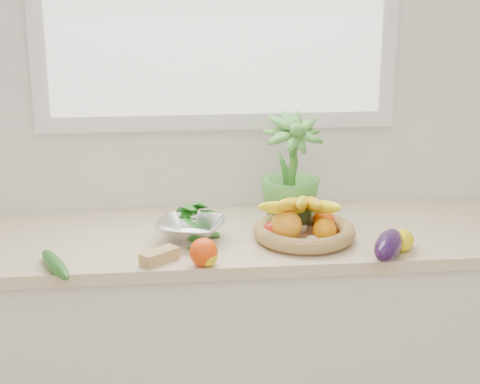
{
  "coord_description": "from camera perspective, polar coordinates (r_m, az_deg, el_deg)",
  "views": [
    {
      "loc": [
        -0.2,
        -0.39,
        1.75
      ],
      "look_at": [
        0.05,
        1.93,
        1.05
      ],
      "focal_mm": 55.0,
      "sensor_mm": 36.0,
      "label": 1
    }
  ],
  "objects": [
    {
      "name": "garlic_a",
      "position": [
        2.41,
        3.41,
        -3.42
      ],
      "size": [
        0.06,
        0.06,
        0.05
      ],
      "primitive_type": "ellipsoid",
      "rotation": [
        0.0,
        0.0,
        0.06
      ],
      "color": "white",
      "rests_on": "countertop"
    },
    {
      "name": "apple",
      "position": [
        2.41,
        2.57,
        -3.12
      ],
      "size": [
        0.08,
        0.08,
        0.07
      ],
      "primitive_type": "sphere",
      "rotation": [
        0.0,
        0.0,
        -0.11
      ],
      "color": "#B31C0E",
      "rests_on": "countertop"
    },
    {
      "name": "potted_herb",
      "position": [
        2.52,
        3.96,
        1.8
      ],
      "size": [
        0.24,
        0.24,
        0.38
      ],
      "primitive_type": "imported",
      "rotation": [
        0.0,
        0.0,
        0.17
      ],
      "color": "#468C33",
      "rests_on": "countertop"
    },
    {
      "name": "lemon_b",
      "position": [
        2.39,
        12.51,
        -3.69
      ],
      "size": [
        0.11,
        0.11,
        0.07
      ],
      "primitive_type": "ellipsoid",
      "rotation": [
        0.0,
        0.0,
        -0.62
      ],
      "color": "yellow",
      "rests_on": "countertop"
    },
    {
      "name": "garlic_c",
      "position": [
        2.37,
        5.59,
        -3.88
      ],
      "size": [
        0.06,
        0.06,
        0.04
      ],
      "primitive_type": "ellipsoid",
      "rotation": [
        0.0,
        0.0,
        -0.22
      ],
      "color": "silver",
      "rests_on": "countertop"
    },
    {
      "name": "lemon_a",
      "position": [
        2.22,
        -2.53,
        -4.93
      ],
      "size": [
        0.07,
        0.09,
        0.06
      ],
      "primitive_type": "ellipsoid",
      "rotation": [
        0.0,
        0.0,
        -0.09
      ],
      "color": "yellow",
      "rests_on": "countertop"
    },
    {
      "name": "cucumber",
      "position": [
        2.25,
        -14.15,
        -5.47
      ],
      "size": [
        0.14,
        0.24,
        0.04
      ],
      "primitive_type": "ellipsoid",
      "rotation": [
        0.0,
        0.0,
        0.41
      ],
      "color": "#1F5B1A",
      "rests_on": "countertop"
    },
    {
      "name": "counter_cabinet",
      "position": [
        2.7,
        -1.13,
        -12.61
      ],
      "size": [
        2.2,
        0.58,
        0.86
      ],
      "primitive_type": "cube",
      "color": "silver",
      "rests_on": "ground"
    },
    {
      "name": "garlic_b",
      "position": [
        2.49,
        4.62,
        -2.75
      ],
      "size": [
        0.06,
        0.06,
        0.05
      ],
      "primitive_type": "ellipsoid",
      "rotation": [
        0.0,
        0.0,
        -0.11
      ],
      "color": "white",
      "rests_on": "countertop"
    },
    {
      "name": "lemon_c",
      "position": [
        2.43,
        12.55,
        -3.56
      ],
      "size": [
        0.09,
        0.09,
        0.06
      ],
      "primitive_type": "ellipsoid",
      "rotation": [
        0.0,
        0.0,
        1.03
      ],
      "color": "yellow",
      "rests_on": "countertop"
    },
    {
      "name": "colander_with_spinach",
      "position": [
        2.42,
        -3.84,
        -2.49
      ],
      "size": [
        0.28,
        0.28,
        0.12
      ],
      "color": "silver",
      "rests_on": "countertop"
    },
    {
      "name": "fruit_basket",
      "position": [
        2.43,
        4.94,
        -2.6
      ],
      "size": [
        0.42,
        0.42,
        0.18
      ],
      "color": "#B1764E",
      "rests_on": "countertop"
    },
    {
      "name": "radish",
      "position": [
        2.26,
        -2.87,
        -5.0
      ],
      "size": [
        0.04,
        0.04,
        0.03
      ],
      "primitive_type": "sphere",
      "rotation": [
        0.0,
        0.0,
        -0.25
      ],
      "color": "#CB194B",
      "rests_on": "countertop"
    },
    {
      "name": "orange_loose",
      "position": [
        2.22,
        -2.84,
        -4.68
      ],
      "size": [
        0.1,
        0.1,
        0.09
      ],
      "primitive_type": "sphere",
      "rotation": [
        0.0,
        0.0,
        -0.23
      ],
      "color": "#F44107",
      "rests_on": "countertop"
    },
    {
      "name": "eggplant",
      "position": [
        2.32,
        11.46,
        -4.07
      ],
      "size": [
        0.17,
        0.22,
        0.08
      ],
      "primitive_type": "ellipsoid",
      "rotation": [
        0.0,
        0.0,
        -0.49
      ],
      "color": "#240E35",
      "rests_on": "countertop"
    },
    {
      "name": "countertop",
      "position": [
        2.51,
        -1.19,
        -3.62
      ],
      "size": [
        2.24,
        0.62,
        0.04
      ],
      "primitive_type": "cube",
      "color": "beige",
      "rests_on": "counter_cabinet"
    },
    {
      "name": "back_wall",
      "position": [
        2.68,
        -1.8,
        8.1
      ],
      "size": [
        4.5,
        0.02,
        2.7
      ],
      "primitive_type": "cube",
      "color": "white",
      "rests_on": "ground"
    },
    {
      "name": "ginger",
      "position": [
        2.26,
        -6.28,
        -4.99
      ],
      "size": [
        0.13,
        0.12,
        0.04
      ],
      "primitive_type": "cube",
      "rotation": [
        0.0,
        0.0,
        0.71
      ],
      "color": "tan",
      "rests_on": "countertop"
    }
  ]
}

